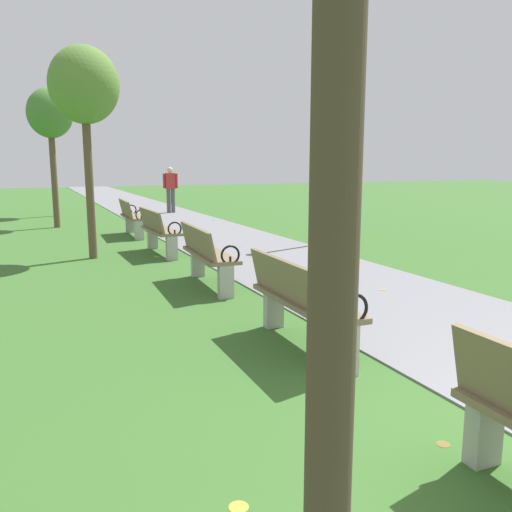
# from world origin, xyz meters

# --- Properties ---
(paved_walkway) EXTENTS (2.81, 44.00, 0.02)m
(paved_walkway) POSITION_xyz_m (1.41, 18.00, 0.01)
(paved_walkway) COLOR slate
(paved_walkway) RESTS_ON ground
(park_bench_2) EXTENTS (0.49, 1.61, 0.90)m
(park_bench_2) POSITION_xyz_m (-0.50, 3.00, 0.49)
(park_bench_2) COLOR #7A664C
(park_bench_2) RESTS_ON ground
(park_bench_3) EXTENTS (0.54, 1.62, 0.90)m
(park_bench_3) POSITION_xyz_m (-0.50, 5.88, 0.49)
(park_bench_3) COLOR #7A664C
(park_bench_3) RESTS_ON ground
(park_bench_4) EXTENTS (0.50, 1.61, 0.90)m
(park_bench_4) POSITION_xyz_m (-0.50, 8.92, 0.49)
(park_bench_4) COLOR #7A664C
(park_bench_4) RESTS_ON ground
(park_bench_5) EXTENTS (0.53, 1.62, 0.90)m
(park_bench_5) POSITION_xyz_m (-0.50, 11.79, 0.49)
(park_bench_5) COLOR #7A664C
(park_bench_5) RESTS_ON ground
(tree_2) EXTENTS (1.26, 1.26, 3.88)m
(tree_2) POSITION_xyz_m (-1.76, 8.98, 3.14)
(tree_2) COLOR brown
(tree_2) RESTS_ON ground
(tree_3) EXTENTS (1.22, 1.22, 3.80)m
(tree_3) POSITION_xyz_m (-2.10, 14.44, 3.06)
(tree_3) COLOR brown
(tree_3) RESTS_ON ground
(tree_4) EXTENTS (1.37, 1.37, 4.10)m
(tree_4) POSITION_xyz_m (-1.93, 17.84, 3.30)
(tree_4) COLOR brown
(tree_4) RESTS_ON ground
(pedestrian_walking) EXTENTS (0.52, 0.27, 1.62)m
(pedestrian_walking) POSITION_xyz_m (1.92, 17.35, 0.93)
(pedestrian_walking) COLOR #4C4C56
(pedestrian_walking) RESTS_ON paved_walkway
(lamp_post) EXTENTS (0.28, 0.28, 3.48)m
(lamp_post) POSITION_xyz_m (3.11, 8.69, 2.31)
(lamp_post) COLOR black
(lamp_post) RESTS_ON ground
(scattered_leaves) EXTENTS (4.84, 14.73, 0.02)m
(scattered_leaves) POSITION_xyz_m (0.05, 4.45, 0.01)
(scattered_leaves) COLOR gold
(scattered_leaves) RESTS_ON ground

